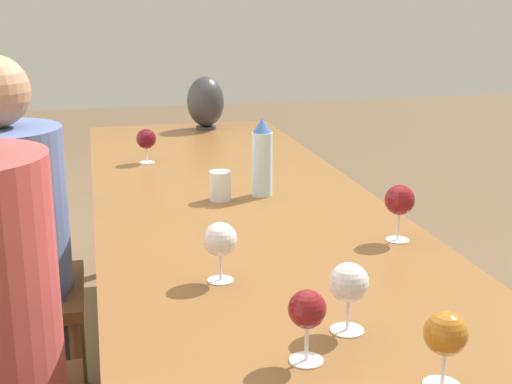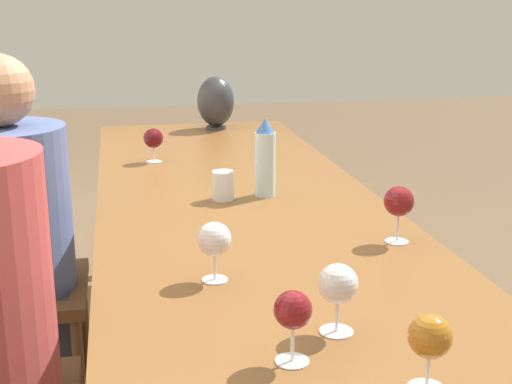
% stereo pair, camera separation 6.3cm
% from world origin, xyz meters
% --- Properties ---
extents(dining_table, '(3.01, 0.91, 0.74)m').
position_xyz_m(dining_table, '(0.00, 0.00, 0.67)').
color(dining_table, brown).
rests_on(dining_table, ground_plane).
extents(water_bottle, '(0.07, 0.07, 0.26)m').
position_xyz_m(water_bottle, '(0.11, -0.09, 0.86)').
color(water_bottle, '#ADCCD6').
rests_on(water_bottle, dining_table).
extents(water_tumbler, '(0.07, 0.07, 0.09)m').
position_xyz_m(water_tumbler, '(0.08, 0.05, 0.78)').
color(water_tumbler, silver).
rests_on(water_tumbler, dining_table).
extents(vase, '(0.18, 0.18, 0.26)m').
position_xyz_m(vase, '(1.34, -0.10, 0.87)').
color(vase, '#2D2D33').
rests_on(vase, dining_table).
extents(wine_glass_0, '(0.07, 0.07, 0.14)m').
position_xyz_m(wine_glass_0, '(-1.12, -0.11, 0.83)').
color(wine_glass_0, silver).
rests_on(wine_glass_0, dining_table).
extents(wine_glass_2, '(0.08, 0.08, 0.14)m').
position_xyz_m(wine_glass_2, '(-0.58, 0.17, 0.84)').
color(wine_glass_2, silver).
rests_on(wine_glass_2, dining_table).
extents(wine_glass_3, '(0.08, 0.08, 0.14)m').
position_xyz_m(wine_glass_3, '(-0.89, -0.02, 0.84)').
color(wine_glass_3, silver).
rests_on(wine_glass_3, dining_table).
extents(wine_glass_4, '(0.08, 0.08, 0.14)m').
position_xyz_m(wine_glass_4, '(0.67, 0.24, 0.83)').
color(wine_glass_4, silver).
rests_on(wine_glass_4, dining_table).
extents(wine_glass_5, '(0.08, 0.08, 0.16)m').
position_xyz_m(wine_glass_5, '(-0.41, -0.34, 0.85)').
color(wine_glass_5, silver).
rests_on(wine_glass_5, dining_table).
extents(wine_glass_6, '(0.07, 0.07, 0.14)m').
position_xyz_m(wine_glass_6, '(-0.99, 0.09, 0.83)').
color(wine_glass_6, silver).
rests_on(wine_glass_6, dining_table).
extents(person_far, '(0.38, 0.38, 1.21)m').
position_xyz_m(person_far, '(0.12, 0.71, 0.64)').
color(person_far, '#2D2D38').
rests_on(person_far, ground_plane).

